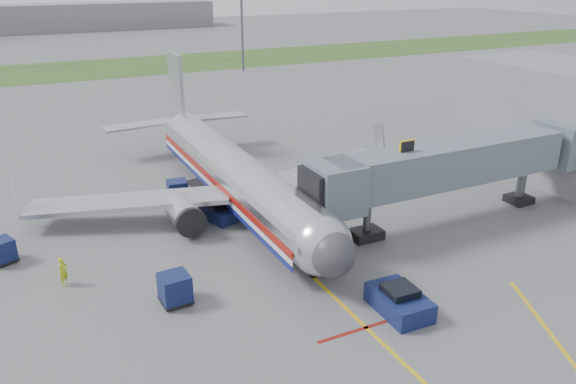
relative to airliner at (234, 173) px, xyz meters
name	(u,v)px	position (x,y,z in m)	size (l,w,h in m)	color
ground	(329,292)	(0.00, -15.25, -2.65)	(400.00, 400.00, 0.00)	#565659
grass_strip	(94,69)	(0.00, 74.75, -2.64)	(300.00, 25.00, 0.01)	#2D4C1E
apron_markings	(405,365)	(0.00, -22.65, -2.64)	(21.52, 50.00, 0.01)	gold
airliner	(234,173)	(0.00, 0.00, 0.00)	(32.10, 35.67, 10.25)	silver
jet_bridge	(447,166)	(12.86, -10.25, 1.82)	(25.30, 4.00, 6.90)	slate
terminal	(554,118)	(30.00, -5.25, 2.35)	(10.00, 16.00, 10.00)	slate
light_mast_right	(242,11)	(25.00, 59.75, 8.13)	(2.00, 0.44, 20.40)	#595B60
distant_terminal	(17,19)	(-10.00, 154.75, 1.35)	(120.00, 14.00, 8.00)	slate
pushback_tug	(399,301)	(2.50, -18.75, -1.99)	(2.44, 3.86, 1.58)	#0C1438
baggage_cart_a	(175,289)	(-8.48, -12.33, -1.72)	(1.77, 1.77, 1.81)	#0C1438
baggage_cart_b	(1,251)	(-17.31, -2.59, -1.82)	(1.95, 1.95, 1.62)	#0C1438
baggage_cart_c	(178,191)	(-4.04, 2.62, -1.75)	(1.77, 1.77, 1.75)	#0C1438
belt_loader	(214,210)	(-2.52, -1.94, -2.05)	(2.73, 5.10, 2.41)	#0C1438
ground_power_cart	(331,229)	(4.00, -8.68, -2.12)	(1.53, 1.22, 1.07)	yellow
ramp_worker	(63,272)	(-13.99, -7.40, -1.73)	(0.67, 0.44, 1.83)	#ACC617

